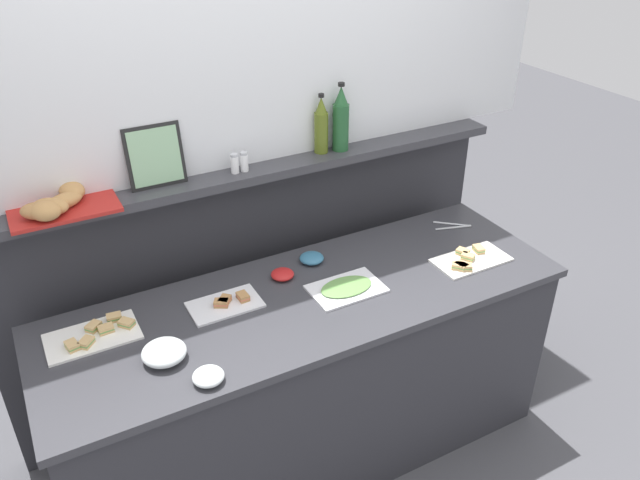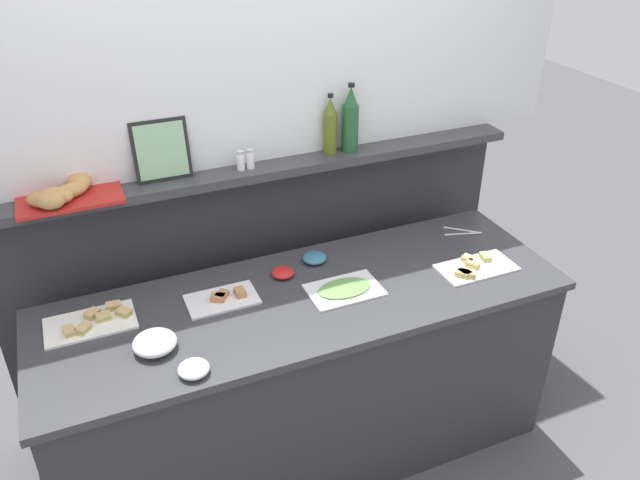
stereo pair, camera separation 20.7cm
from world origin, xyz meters
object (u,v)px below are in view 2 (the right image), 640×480
glass_bowl_medium (194,369)px  condiment_bowl_cream (283,272)px  cold_cuts_platter (344,289)px  glass_bowl_large (155,343)px  wine_bottle_green (350,121)px  olive_oil_bottle (330,127)px  sandwich_platter_rear (223,298)px  pepper_shaker (250,159)px  serving_tongs (464,232)px  condiment_bowl_teal (314,258)px  sandwich_platter_front (93,322)px  salt_shaker (240,161)px  sandwich_platter_side (474,267)px  framed_picture (161,150)px  bread_basket (63,194)px

glass_bowl_medium → condiment_bowl_cream: bearing=42.4°
cold_cuts_platter → glass_bowl_large: glass_bowl_large is taller
wine_bottle_green → olive_oil_bottle: (-0.09, 0.01, -0.02)m
sandwich_platter_rear → cold_cuts_platter: sandwich_platter_rear is taller
wine_bottle_green → pepper_shaker: wine_bottle_green is taller
glass_bowl_large → serving_tongs: bearing=10.3°
sandwich_platter_rear → condiment_bowl_teal: size_ratio=2.64×
condiment_bowl_cream → sandwich_platter_front: bearing=-178.2°
sandwich_platter_front → salt_shaker: size_ratio=3.93×
sandwich_platter_side → pepper_shaker: (-0.83, 0.57, 0.43)m
cold_cuts_platter → pepper_shaker: (-0.23, 0.50, 0.43)m
pepper_shaker → framed_picture: size_ratio=0.34×
sandwich_platter_side → framed_picture: bearing=153.0°
bread_basket → framed_picture: 0.42m
glass_bowl_medium → wine_bottle_green: (0.95, 0.76, 0.52)m
sandwich_platter_front → glass_bowl_large: size_ratio=2.11×
sandwich_platter_rear → sandwich_platter_front: bearing=174.7°
condiment_bowl_teal → salt_shaker: salt_shaker is taller
cold_cuts_platter → olive_oil_bottle: size_ratio=1.11×
glass_bowl_large → condiment_bowl_teal: 0.84m
condiment_bowl_teal → pepper_shaker: size_ratio=1.26×
condiment_bowl_cream → framed_picture: (-0.40, 0.32, 0.51)m
glass_bowl_medium → olive_oil_bottle: 1.26m
olive_oil_bottle → cold_cuts_platter: bearing=-107.3°
condiment_bowl_cream → bread_basket: size_ratio=0.25×
glass_bowl_large → salt_shaker: bearing=46.9°
glass_bowl_medium → pepper_shaker: size_ratio=1.29×
pepper_shaker → framed_picture: bearing=174.0°
sandwich_platter_front → cold_cuts_platter: size_ratio=1.11×
framed_picture → salt_shaker: bearing=-6.8°
bread_basket → framed_picture: (0.41, 0.06, 0.09)m
sandwich_platter_rear → olive_oil_bottle: bearing=30.9°
olive_oil_bottle → framed_picture: bearing=179.2°
sandwich_platter_front → sandwich_platter_rear: bearing=-5.3°
glass_bowl_large → serving_tongs: glass_bowl_large is taller
sandwich_platter_side → salt_shaker: bearing=146.8°
serving_tongs → sandwich_platter_side: bearing=-116.4°
framed_picture → sandwich_platter_front: bearing=-138.6°
sandwich_platter_front → cold_cuts_platter: 1.01m
wine_bottle_green → framed_picture: (-0.85, 0.03, -0.02)m
glass_bowl_medium → sandwich_platter_rear: bearing=61.1°
cold_cuts_platter → framed_picture: framed_picture is taller
condiment_bowl_teal → wine_bottle_green: bearing=40.9°
pepper_shaker → sandwich_platter_side: bearing=-34.6°
sandwich_platter_side → serving_tongs: 0.32m
pepper_shaker → condiment_bowl_cream: bearing=-83.7°
sandwich_platter_side → condiment_bowl_cream: size_ratio=3.43×
salt_shaker → pepper_shaker: size_ratio=1.00×
glass_bowl_large → wine_bottle_green: size_ratio=0.51×
sandwich_platter_side → glass_bowl_medium: size_ratio=3.08×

